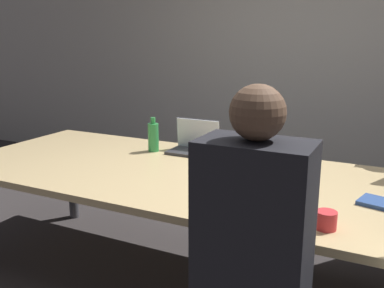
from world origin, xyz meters
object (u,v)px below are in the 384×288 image
at_px(cup_near_midright, 326,220).
at_px(bottle_near_midright, 231,180).
at_px(laptop_near_midright, 267,205).
at_px(person_near_midright, 251,277).
at_px(laptop_far_midleft, 195,143).
at_px(stapler, 288,193).
at_px(bottle_far_midleft, 153,137).

relative_size(cup_near_midright, bottle_near_midright, 0.39).
bearing_deg(laptop_near_midright, person_near_midright, 99.19).
bearing_deg(laptop_near_midright, cup_near_midright, -172.83).
distance_m(bottle_near_midright, laptop_far_midleft, 0.93).
bearing_deg(stapler, bottle_near_midright, -127.39).
xyz_separation_m(bottle_near_midright, stapler, (0.26, 0.14, -0.07)).
height_order(person_near_midright, stapler, person_near_midright).
bearing_deg(laptop_near_midright, bottle_near_midright, -37.66).
bearing_deg(bottle_near_midright, cup_near_midright, -17.45).
bearing_deg(person_near_midright, stapler, -86.40).
xyz_separation_m(bottle_near_midright, bottle_far_midleft, (-0.84, 0.63, 0.01)).
relative_size(person_near_midright, bottle_far_midleft, 5.58).
relative_size(laptop_near_midright, bottle_near_midright, 1.48).
bearing_deg(stapler, laptop_near_midright, -68.25).
bearing_deg(laptop_far_midleft, person_near_midright, -56.26).
distance_m(cup_near_midright, laptop_far_midleft, 1.39).
xyz_separation_m(cup_near_midright, bottle_far_midleft, (-1.34, 0.79, 0.07)).
relative_size(laptop_near_midright, person_near_midright, 0.24).
height_order(person_near_midright, bottle_far_midleft, person_near_midright).
height_order(laptop_near_midright, bottle_far_midleft, laptop_near_midright).
bearing_deg(person_near_midright, cup_near_midright, -116.02).
bearing_deg(cup_near_midright, person_near_midright, -116.02).
bearing_deg(laptop_near_midright, laptop_far_midleft, -49.07).
height_order(laptop_near_midright, laptop_far_midleft, laptop_near_midright).
xyz_separation_m(laptop_near_midright, person_near_midright, (0.06, -0.36, -0.14)).
height_order(laptop_near_midright, bottle_near_midright, laptop_near_midright).
relative_size(person_near_midright, bottle_near_midright, 6.07).
bearing_deg(laptop_near_midright, bottle_far_midleft, -37.07).
xyz_separation_m(person_near_midright, stapler, (-0.04, 0.69, 0.09)).
xyz_separation_m(laptop_far_midleft, bottle_far_midleft, (-0.28, -0.11, 0.04)).
bearing_deg(cup_near_midright, stapler, 128.88).
bearing_deg(cup_near_midright, laptop_near_midright, -172.83).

